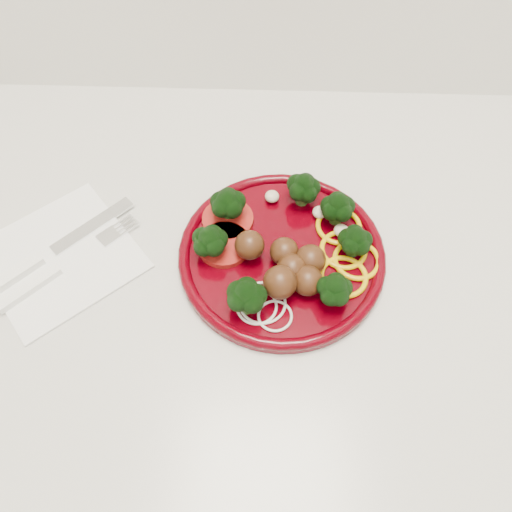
{
  "coord_description": "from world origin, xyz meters",
  "views": [
    {
      "loc": [
        -0.19,
        1.37,
        1.4
      ],
      "look_at": [
        -0.2,
        1.68,
        0.92
      ],
      "focal_mm": 35.0,
      "sensor_mm": 36.0,
      "label": 1
    }
  ],
  "objects_px": {
    "plate": "(284,251)",
    "knife": "(37,261)",
    "napkin": "(60,257)",
    "fork": "(46,277)"
  },
  "relations": [
    {
      "from": "napkin",
      "to": "fork",
      "type": "distance_m",
      "value": 0.03
    },
    {
      "from": "plate",
      "to": "napkin",
      "type": "bearing_deg",
      "value": -178.58
    },
    {
      "from": "knife",
      "to": "fork",
      "type": "height_order",
      "value": "knife"
    },
    {
      "from": "napkin",
      "to": "knife",
      "type": "height_order",
      "value": "knife"
    },
    {
      "from": "knife",
      "to": "napkin",
      "type": "bearing_deg",
      "value": -22.66
    },
    {
      "from": "napkin",
      "to": "knife",
      "type": "relative_size",
      "value": 1.01
    },
    {
      "from": "plate",
      "to": "napkin",
      "type": "height_order",
      "value": "plate"
    },
    {
      "from": "fork",
      "to": "knife",
      "type": "bearing_deg",
      "value": 83.0
    },
    {
      "from": "plate",
      "to": "knife",
      "type": "distance_m",
      "value": 0.29
    },
    {
      "from": "plate",
      "to": "knife",
      "type": "bearing_deg",
      "value": -176.76
    }
  ]
}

